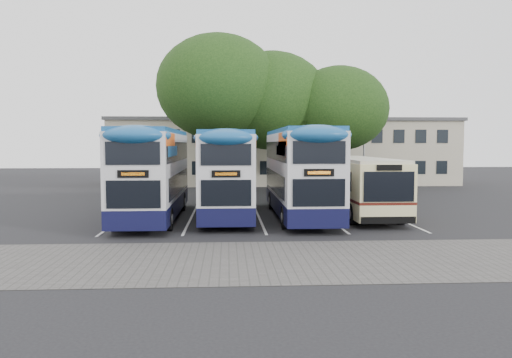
{
  "coord_description": "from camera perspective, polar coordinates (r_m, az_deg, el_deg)",
  "views": [
    {
      "loc": [
        -5.37,
        -21.02,
        3.79
      ],
      "look_at": [
        -3.88,
        5.0,
        1.97
      ],
      "focal_mm": 35.0,
      "sensor_mm": 36.0,
      "label": 1
    }
  ],
  "objects": [
    {
      "name": "ground",
      "position": [
        22.02,
        10.95,
        -5.99
      ],
      "size": [
        120.0,
        120.0,
        0.0
      ],
      "primitive_type": "plane",
      "color": "black",
      "rests_on": "ground"
    },
    {
      "name": "paving_strip",
      "position": [
        16.8,
        8.49,
        -9.07
      ],
      "size": [
        40.0,
        6.0,
        0.01
      ],
      "primitive_type": "cube",
      "color": "#595654",
      "rests_on": "ground"
    },
    {
      "name": "bay_lines",
      "position": [
        26.34,
        0.28,
        -4.27
      ],
      "size": [
        14.12,
        11.0,
        0.01
      ],
      "color": "silver",
      "rests_on": "ground"
    },
    {
      "name": "depot_building",
      "position": [
        48.31,
        3.11,
        3.24
      ],
      "size": [
        32.4,
        8.4,
        6.2
      ],
      "color": "#B6AC93",
      "rests_on": "ground"
    },
    {
      "name": "lamp_post",
      "position": [
        42.55,
        12.28,
        5.65
      ],
      "size": [
        0.25,
        1.05,
        9.06
      ],
      "color": "gray",
      "rests_on": "ground"
    },
    {
      "name": "tree_left",
      "position": [
        37.82,
        -4.34,
        10.43
      ],
      "size": [
        9.21,
        9.21,
        11.96
      ],
      "color": "black",
      "rests_on": "ground"
    },
    {
      "name": "tree_mid",
      "position": [
        39.03,
        1.8,
        8.9
      ],
      "size": [
        8.9,
        8.9,
        10.92
      ],
      "color": "black",
      "rests_on": "ground"
    },
    {
      "name": "tree_right",
      "position": [
        38.61,
        9.43,
        7.94
      ],
      "size": [
        7.52,
        7.52,
        9.69
      ],
      "color": "black",
      "rests_on": "ground"
    },
    {
      "name": "bus_dd_left",
      "position": [
        25.76,
        -11.64,
        1.01
      ],
      "size": [
        2.62,
        10.82,
        4.51
      ],
      "color": "black",
      "rests_on": "ground"
    },
    {
      "name": "bus_dd_mid",
      "position": [
        26.15,
        -3.41,
        1.01
      ],
      "size": [
        2.57,
        10.59,
        4.41
      ],
      "color": "black",
      "rests_on": "ground"
    },
    {
      "name": "bus_dd_right",
      "position": [
        25.92,
        5.01,
        1.13
      ],
      "size": [
        2.64,
        10.9,
        4.54
      ],
      "color": "black",
      "rests_on": "ground"
    },
    {
      "name": "bus_single",
      "position": [
        27.53,
        11.56,
        -0.37
      ],
      "size": [
        2.61,
        10.26,
        3.06
      ],
      "color": "beige",
      "rests_on": "ground"
    }
  ]
}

